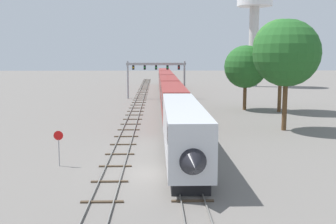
{
  "coord_description": "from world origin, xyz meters",
  "views": [
    {
      "loc": [
        -0.17,
        -29.92,
        8.88
      ],
      "look_at": [
        1.0,
        12.0,
        3.0
      ],
      "focal_mm": 43.88,
      "sensor_mm": 36.0,
      "label": 1
    }
  ],
  "objects_px": {
    "water_tower": "(255,7)",
    "stop_sign": "(59,143)",
    "passenger_train": "(168,89)",
    "trackside_tree_mid": "(287,53)",
    "trackside_tree_left": "(246,67)",
    "signal_gantry": "(156,71)",
    "trackside_tree_right": "(281,48)"
  },
  "relations": [
    {
      "from": "trackside_tree_left",
      "to": "trackside_tree_right",
      "type": "height_order",
      "value": "trackside_tree_right"
    },
    {
      "from": "water_tower",
      "to": "trackside_tree_right",
      "type": "bearing_deg",
      "value": -98.59
    },
    {
      "from": "stop_sign",
      "to": "trackside_tree_mid",
      "type": "xyz_separation_m",
      "value": [
        22.88,
        15.14,
        7.17
      ]
    },
    {
      "from": "trackside_tree_left",
      "to": "trackside_tree_right",
      "type": "relative_size",
      "value": 0.72
    },
    {
      "from": "stop_sign",
      "to": "trackside_tree_left",
      "type": "xyz_separation_m",
      "value": [
        22.08,
        33.3,
        5.06
      ]
    },
    {
      "from": "water_tower",
      "to": "signal_gantry",
      "type": "bearing_deg",
      "value": -130.91
    },
    {
      "from": "signal_gantry",
      "to": "trackside_tree_mid",
      "type": "bearing_deg",
      "value": -67.12
    },
    {
      "from": "water_tower",
      "to": "trackside_tree_left",
      "type": "relative_size",
      "value": 2.66
    },
    {
      "from": "trackside_tree_mid",
      "to": "trackside_tree_right",
      "type": "bearing_deg",
      "value": 75.3
    },
    {
      "from": "water_tower",
      "to": "trackside_tree_mid",
      "type": "distance_m",
      "value": 69.21
    },
    {
      "from": "signal_gantry",
      "to": "trackside_tree_left",
      "type": "bearing_deg",
      "value": -50.98
    },
    {
      "from": "passenger_train",
      "to": "trackside_tree_right",
      "type": "xyz_separation_m",
      "value": [
        17.0,
        -11.35,
        7.33
      ]
    },
    {
      "from": "trackside_tree_left",
      "to": "stop_sign",
      "type": "bearing_deg",
      "value": -123.54
    },
    {
      "from": "passenger_train",
      "to": "trackside_tree_right",
      "type": "height_order",
      "value": "trackside_tree_right"
    },
    {
      "from": "passenger_train",
      "to": "trackside_tree_mid",
      "type": "xyz_separation_m",
      "value": [
        12.88,
        -27.07,
        6.43
      ]
    },
    {
      "from": "water_tower",
      "to": "stop_sign",
      "type": "relative_size",
      "value": 9.56
    },
    {
      "from": "water_tower",
      "to": "trackside_tree_right",
      "type": "height_order",
      "value": "water_tower"
    },
    {
      "from": "signal_gantry",
      "to": "water_tower",
      "type": "xyz_separation_m",
      "value": [
        27.0,
        31.16,
        16.09
      ]
    },
    {
      "from": "signal_gantry",
      "to": "trackside_tree_right",
      "type": "height_order",
      "value": "trackside_tree_right"
    },
    {
      "from": "water_tower",
      "to": "trackside_tree_right",
      "type": "relative_size",
      "value": 1.93
    },
    {
      "from": "signal_gantry",
      "to": "trackside_tree_right",
      "type": "xyz_separation_m",
      "value": [
        19.25,
        -20.11,
        4.34
      ]
    },
    {
      "from": "passenger_train",
      "to": "water_tower",
      "type": "distance_m",
      "value": 50.7
    },
    {
      "from": "signal_gantry",
      "to": "stop_sign",
      "type": "distance_m",
      "value": 51.7
    },
    {
      "from": "signal_gantry",
      "to": "trackside_tree_mid",
      "type": "xyz_separation_m",
      "value": [
        15.13,
        -35.84,
        3.44
      ]
    },
    {
      "from": "stop_sign",
      "to": "trackside_tree_left",
      "type": "relative_size",
      "value": 0.28
    },
    {
      "from": "trackside_tree_left",
      "to": "trackside_tree_mid",
      "type": "height_order",
      "value": "trackside_tree_mid"
    },
    {
      "from": "passenger_train",
      "to": "trackside_tree_left",
      "type": "xyz_separation_m",
      "value": [
        12.08,
        -8.92,
        4.32
      ]
    },
    {
      "from": "trackside_tree_mid",
      "to": "water_tower",
      "type": "bearing_deg",
      "value": 79.95
    },
    {
      "from": "water_tower",
      "to": "stop_sign",
      "type": "xyz_separation_m",
      "value": [
        -34.75,
        -82.14,
        -19.81
      ]
    },
    {
      "from": "trackside_tree_left",
      "to": "trackside_tree_mid",
      "type": "relative_size",
      "value": 0.8
    },
    {
      "from": "trackside_tree_right",
      "to": "trackside_tree_left",
      "type": "bearing_deg",
      "value": 153.76
    },
    {
      "from": "stop_sign",
      "to": "trackside_tree_left",
      "type": "height_order",
      "value": "trackside_tree_left"
    }
  ]
}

